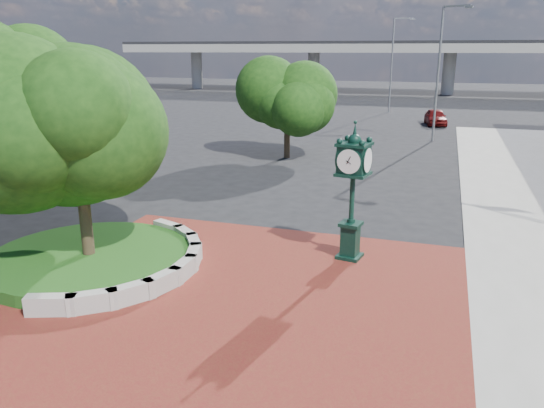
{
  "coord_description": "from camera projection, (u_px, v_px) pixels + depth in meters",
  "views": [
    {
      "loc": [
        4.98,
        -12.64,
        6.39
      ],
      "look_at": [
        0.39,
        1.5,
        2.04
      ],
      "focal_mm": 35.0,
      "sensor_mm": 36.0,
      "label": 1
    }
  ],
  "objects": [
    {
      "name": "tree_planter",
      "position": [
        78.0,
        145.0,
        15.24
      ],
      "size": [
        5.2,
        5.2,
        6.33
      ],
      "color": "#38281C",
      "rests_on": "ground"
    },
    {
      "name": "plaza",
      "position": [
        228.0,
        302.0,
        13.89
      ],
      "size": [
        12.0,
        12.0,
        0.04
      ],
      "primitive_type": "cube",
      "color": "maroon",
      "rests_on": "ground"
    },
    {
      "name": "parked_car",
      "position": [
        436.0,
        117.0,
        46.16
      ],
      "size": [
        2.25,
        4.25,
        1.38
      ],
      "primitive_type": "imported",
      "rotation": [
        0.0,
        0.0,
        0.16
      ],
      "color": "#5F0D0D",
      "rests_on": "ground"
    },
    {
      "name": "planter_wall",
      "position": [
        156.0,
        266.0,
        15.53
      ],
      "size": [
        2.96,
        6.77,
        0.54
      ],
      "color": "#9E9B93",
      "rests_on": "ground"
    },
    {
      "name": "grass_bed",
      "position": [
        90.0,
        259.0,
        16.23
      ],
      "size": [
        6.1,
        6.1,
        0.4
      ],
      "primitive_type": "cylinder",
      "color": "#214914",
      "rests_on": "ground"
    },
    {
      "name": "overpass",
      "position": [
        413.0,
        48.0,
        76.93
      ],
      "size": [
        90.0,
        12.0,
        7.5
      ],
      "color": "#9E9B93",
      "rests_on": "ground"
    },
    {
      "name": "street_lamp_far",
      "position": [
        394.0,
        58.0,
        53.92
      ],
      "size": [
        2.09,
        0.6,
        9.4
      ],
      "color": "slate",
      "rests_on": "ground"
    },
    {
      "name": "post_clock",
      "position": [
        353.0,
        186.0,
        16.14
      ],
      "size": [
        1.02,
        1.02,
        4.3
      ],
      "color": "black",
      "rests_on": "ground"
    },
    {
      "name": "tree_street",
      "position": [
        287.0,
        104.0,
        31.51
      ],
      "size": [
        4.4,
        4.4,
        5.45
      ],
      "color": "#38281C",
      "rests_on": "ground"
    },
    {
      "name": "ground",
      "position": [
        242.0,
        287.0,
        14.81
      ],
      "size": [
        200.0,
        200.0,
        0.0
      ],
      "primitive_type": "plane",
      "color": "black",
      "rests_on": "ground"
    },
    {
      "name": "street_lamp_near",
      "position": [
        442.0,
        64.0,
        36.57
      ],
      "size": [
        1.98,
        0.9,
        9.2
      ],
      "color": "slate",
      "rests_on": "ground"
    }
  ]
}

